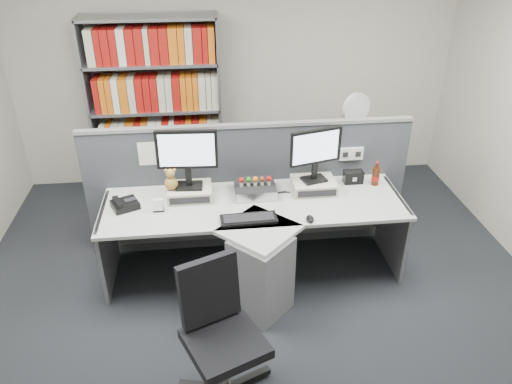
{
  "coord_description": "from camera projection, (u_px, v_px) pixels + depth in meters",
  "views": [
    {
      "loc": [
        -0.39,
        -2.83,
        2.9
      ],
      "look_at": [
        0.0,
        0.65,
        0.92
      ],
      "focal_mm": 34.88,
      "sensor_mm": 36.0,
      "label": 1
    }
  ],
  "objects": [
    {
      "name": "ground",
      "position": [
        265.0,
        334.0,
        3.92
      ],
      "size": [
        5.5,
        5.5,
        0.0
      ],
      "primitive_type": "plane",
      "color": "#232529",
      "rests_on": "ground"
    },
    {
      "name": "room_shell",
      "position": [
        268.0,
        120.0,
        3.03
      ],
      "size": [
        5.04,
        5.54,
        2.72
      ],
      "color": "beige",
      "rests_on": "ground"
    },
    {
      "name": "partition",
      "position": [
        249.0,
        186.0,
        4.68
      ],
      "size": [
        3.0,
        0.08,
        1.27
      ],
      "color": "#3E4147",
      "rests_on": "ground"
    },
    {
      "name": "desk",
      "position": [
        257.0,
        243.0,
        4.21
      ],
      "size": [
        2.6,
        1.2,
        0.72
      ],
      "color": "beige",
      "rests_on": "ground"
    },
    {
      "name": "monitor_riser_left",
      "position": [
        190.0,
        192.0,
        4.33
      ],
      "size": [
        0.38,
        0.31,
        0.1
      ],
      "color": "beige",
      "rests_on": "desk"
    },
    {
      "name": "monitor_riser_right",
      "position": [
        314.0,
        185.0,
        4.44
      ],
      "size": [
        0.38,
        0.31,
        0.1
      ],
      "color": "beige",
      "rests_on": "desk"
    },
    {
      "name": "monitor_left",
      "position": [
        187.0,
        154.0,
        4.15
      ],
      "size": [
        0.52,
        0.18,
        0.53
      ],
      "color": "black",
      "rests_on": "monitor_riser_left"
    },
    {
      "name": "monitor_right",
      "position": [
        316.0,
        151.0,
        4.27
      ],
      "size": [
        0.47,
        0.2,
        0.48
      ],
      "color": "black",
      "rests_on": "monitor_riser_right"
    },
    {
      "name": "desktop_pc",
      "position": [
        255.0,
        189.0,
        4.38
      ],
      "size": [
        0.35,
        0.32,
        0.09
      ],
      "color": "black",
      "rests_on": "desk"
    },
    {
      "name": "figurines",
      "position": [
        255.0,
        180.0,
        4.32
      ],
      "size": [
        0.29,
        0.05,
        0.09
      ],
      "color": "beige",
      "rests_on": "desktop_pc"
    },
    {
      "name": "keyboard",
      "position": [
        249.0,
        219.0,
        4.02
      ],
      "size": [
        0.47,
        0.19,
        0.03
      ],
      "color": "black",
      "rests_on": "desk"
    },
    {
      "name": "mouse",
      "position": [
        310.0,
        219.0,
        4.01
      ],
      "size": [
        0.06,
        0.1,
        0.04
      ],
      "primitive_type": "ellipsoid",
      "color": "black",
      "rests_on": "desk"
    },
    {
      "name": "desk_phone",
      "position": [
        124.0,
        204.0,
        4.18
      ],
      "size": [
        0.27,
        0.26,
        0.09
      ],
      "color": "black",
      "rests_on": "desk"
    },
    {
      "name": "desk_calendar",
      "position": [
        158.0,
        206.0,
        4.13
      ],
      "size": [
        0.09,
        0.07,
        0.11
      ],
      "color": "black",
      "rests_on": "desk"
    },
    {
      "name": "plush_toy",
      "position": [
        171.0,
        181.0,
        4.23
      ],
      "size": [
        0.11,
        0.11,
        0.2
      ],
      "color": "#A57937",
      "rests_on": "monitor_riser_left"
    },
    {
      "name": "speaker",
      "position": [
        353.0,
        177.0,
        4.56
      ],
      "size": [
        0.17,
        0.1,
        0.12
      ],
      "primitive_type": "cube",
      "color": "black",
      "rests_on": "desk"
    },
    {
      "name": "cola_bottle",
      "position": [
        376.0,
        176.0,
        4.51
      ],
      "size": [
        0.07,
        0.07,
        0.23
      ],
      "color": "#3F190A",
      "rests_on": "desk"
    },
    {
      "name": "shelving_unit",
      "position": [
        157.0,
        112.0,
        5.46
      ],
      "size": [
        1.41,
        0.4,
        2.0
      ],
      "color": "gray",
      "rests_on": "ground"
    },
    {
      "name": "filing_cabinet",
      "position": [
        349.0,
        172.0,
        5.59
      ],
      "size": [
        0.45,
        0.61,
        0.7
      ],
      "color": "gray",
      "rests_on": "ground"
    },
    {
      "name": "desk_fan",
      "position": [
        355.0,
        112.0,
        5.24
      ],
      "size": [
        0.33,
        0.21,
        0.57
      ],
      "color": "white",
      "rests_on": "filing_cabinet"
    },
    {
      "name": "office_chair",
      "position": [
        220.0,
        330.0,
        3.24
      ],
      "size": [
        0.65,
        0.64,
        0.98
      ],
      "color": "silver",
      "rests_on": "ground"
    }
  ]
}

